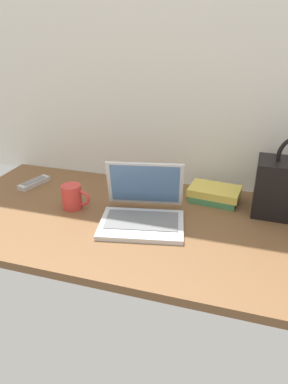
% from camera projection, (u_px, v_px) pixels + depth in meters
% --- Properties ---
extents(desk, '(1.60, 0.76, 0.03)m').
position_uv_depth(desk, '(143.00, 223.00, 1.35)').
color(desk, brown).
rests_on(desk, ground).
extents(laptop, '(0.35, 0.33, 0.21)m').
position_uv_depth(laptop, '(143.00, 210.00, 1.32)').
color(laptop, silver).
rests_on(laptop, desk).
extents(coffee_mug, '(0.12, 0.08, 0.10)m').
position_uv_depth(coffee_mug, '(73.00, 196.00, 1.41)').
color(coffee_mug, red).
rests_on(coffee_mug, desk).
extents(remote_control_near, '(0.09, 0.17, 0.02)m').
position_uv_depth(remote_control_near, '(34.00, 183.00, 1.63)').
color(remote_control_near, '#B7B7B7').
rests_on(remote_control_near, desk).
extents(book_stack, '(0.22, 0.16, 0.06)m').
position_uv_depth(book_stack, '(214.00, 194.00, 1.48)').
color(book_stack, '#3F7F4C').
rests_on(book_stack, desk).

